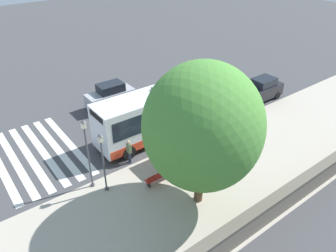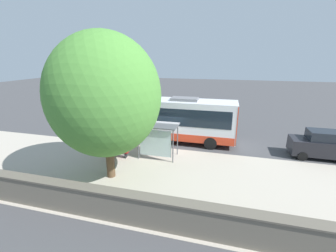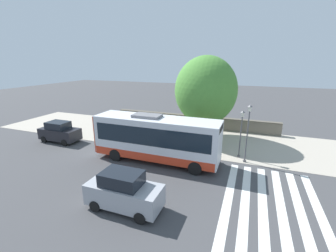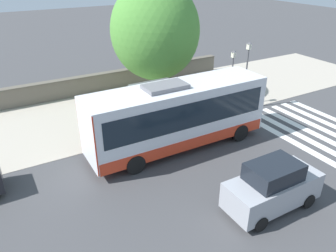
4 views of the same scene
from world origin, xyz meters
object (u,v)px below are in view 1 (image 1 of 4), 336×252
at_px(bus_shelter, 188,135).
at_px(street_lamp_far, 103,158).
at_px(bench, 159,177).
at_px(shade_tree, 203,127).
at_px(pedestrian, 129,150).
at_px(parked_car_behind_bus, 262,89).
at_px(bus, 160,112).
at_px(parked_car_far_lane, 110,96).
at_px(street_lamp_near, 87,149).

xyz_separation_m(bus_shelter, street_lamp_far, (0.63, 5.80, 0.35)).
xyz_separation_m(bench, shade_tree, (-2.59, -0.97, 4.50)).
bearing_deg(pedestrian, bus_shelter, -122.74).
bearing_deg(shade_tree, parked_car_behind_bus, -64.63).
distance_m(bus_shelter, bench, 3.39).
height_order(bus, parked_car_behind_bus, bus).
bearing_deg(bus, street_lamp_far, 116.19).
bearing_deg(shade_tree, parked_car_far_lane, -6.80).
relative_size(bus_shelter, street_lamp_near, 0.60).
xyz_separation_m(street_lamp_near, shade_tree, (-4.79, -4.37, 2.21)).
bearing_deg(bench, street_lamp_near, 57.07).
xyz_separation_m(bus_shelter, parked_car_behind_bus, (2.98, -11.35, -1.06)).
bearing_deg(parked_car_behind_bus, bench, 104.59).
distance_m(bus, shade_tree, 8.03).
bearing_deg(bus_shelter, street_lamp_far, 83.76).
relative_size(bus_shelter, pedestrian, 1.60).
distance_m(street_lamp_far, shade_tree, 6.10).
height_order(shade_tree, parked_car_behind_bus, shade_tree).
relative_size(bus, parked_car_far_lane, 2.41).
relative_size(pedestrian, street_lamp_far, 0.44).
distance_m(street_lamp_near, parked_car_behind_bus, 17.82).
height_order(bus_shelter, street_lamp_far, street_lamp_far).
bearing_deg(parked_car_far_lane, bus_shelter, -177.95).
height_order(bus_shelter, bench, bus_shelter).
relative_size(bus_shelter, bench, 1.59).
relative_size(bus_shelter, parked_car_far_lane, 0.68).
distance_m(bus_shelter, parked_car_behind_bus, 11.79).
height_order(bus_shelter, shade_tree, shade_tree).
bearing_deg(bus, street_lamp_near, 108.34).
xyz_separation_m(street_lamp_far, parked_car_far_lane, (9.36, -5.44, -1.35)).
height_order(street_lamp_near, parked_car_far_lane, street_lamp_near).
bearing_deg(street_lamp_far, bus_shelter, -96.24).
distance_m(bus, pedestrian, 4.17).
bearing_deg(shade_tree, bus, -18.90).
relative_size(bus_shelter, shade_tree, 0.34).
bearing_deg(parked_car_far_lane, street_lamp_far, 149.81).
bearing_deg(bus, pedestrian, 113.45).
xyz_separation_m(pedestrian, street_lamp_far, (-1.46, 2.54, 1.35)).
distance_m(bus, bench, 5.78).
bearing_deg(parked_car_behind_bus, parked_car_far_lane, 59.10).
relative_size(shade_tree, parked_car_behind_bus, 2.09).
bearing_deg(shade_tree, bench, 20.48).
xyz_separation_m(bus, parked_car_far_lane, (6.28, 0.82, -0.93)).
xyz_separation_m(bus, parked_car_behind_bus, (-0.73, -10.89, -0.98)).
distance_m(bench, street_lamp_near, 4.65).
xyz_separation_m(bus_shelter, parked_car_far_lane, (9.99, 0.36, -1.01)).
bearing_deg(street_lamp_far, parked_car_behind_bus, -82.20).
bearing_deg(street_lamp_near, bus, -71.66).
bearing_deg(parked_car_far_lane, bench, 166.58).
xyz_separation_m(pedestrian, parked_car_far_lane, (7.89, -2.91, -0.00)).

